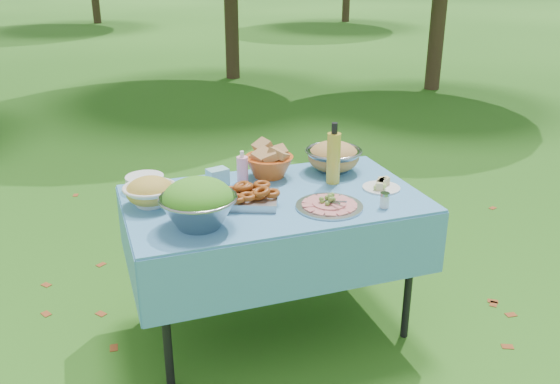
# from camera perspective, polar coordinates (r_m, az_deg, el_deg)

# --- Properties ---
(ground) EXTENTS (80.00, 80.00, 0.00)m
(ground) POSITION_cam_1_polar(r_m,az_deg,el_deg) (3.33, -0.54, -12.68)
(ground) COLOR black
(ground) RESTS_ON ground
(picnic_table) EXTENTS (1.46, 0.86, 0.76)m
(picnic_table) POSITION_cam_1_polar(r_m,az_deg,el_deg) (3.13, -0.57, -6.94)
(picnic_table) COLOR #82D0FA
(picnic_table) RESTS_ON ground
(salad_bowl) EXTENTS (0.36, 0.36, 0.23)m
(salad_bowl) POSITION_cam_1_polar(r_m,az_deg,el_deg) (2.63, -7.88, -1.06)
(salad_bowl) COLOR gray
(salad_bowl) RESTS_ON picnic_table
(pasta_bowl_white) EXTENTS (0.31, 0.31, 0.14)m
(pasta_bowl_white) POSITION_cam_1_polar(r_m,az_deg,el_deg) (2.91, -12.40, 0.07)
(pasta_bowl_white) COLOR white
(pasta_bowl_white) RESTS_ON picnic_table
(plate_stack) EXTENTS (0.26, 0.26, 0.07)m
(plate_stack) POSITION_cam_1_polar(r_m,az_deg,el_deg) (3.13, -12.87, 0.90)
(plate_stack) COLOR white
(plate_stack) RESTS_ON picnic_table
(wipes_box) EXTENTS (0.12, 0.10, 0.09)m
(wipes_box) POSITION_cam_1_polar(r_m,az_deg,el_deg) (3.10, -6.02, 1.40)
(wipes_box) COLOR #82C8D8
(wipes_box) RESTS_ON picnic_table
(sanitizer_bottle) EXTENTS (0.07, 0.07, 0.17)m
(sanitizer_bottle) POSITION_cam_1_polar(r_m,az_deg,el_deg) (3.13, -3.64, 2.44)
(sanitizer_bottle) COLOR #FF9FC6
(sanitizer_bottle) RESTS_ON picnic_table
(bread_bowl) EXTENTS (0.27, 0.27, 0.18)m
(bread_bowl) POSITION_cam_1_polar(r_m,az_deg,el_deg) (3.21, -1.06, 2.99)
(bread_bowl) COLOR #CE521A
(bread_bowl) RESTS_ON picnic_table
(pasta_bowl_steel) EXTENTS (0.40, 0.40, 0.17)m
(pasta_bowl_steel) POSITION_cam_1_polar(r_m,az_deg,el_deg) (3.32, 5.17, 3.46)
(pasta_bowl_steel) COLOR gray
(pasta_bowl_steel) RESTS_ON picnic_table
(fried_tray) EXTENTS (0.39, 0.34, 0.08)m
(fried_tray) POSITION_cam_1_polar(r_m,az_deg,el_deg) (2.87, -3.47, -0.41)
(fried_tray) COLOR #AAAAAF
(fried_tray) RESTS_ON picnic_table
(charcuterie_platter) EXTENTS (0.43, 0.43, 0.07)m
(charcuterie_platter) POSITION_cam_1_polar(r_m,az_deg,el_deg) (2.84, 4.79, -0.79)
(charcuterie_platter) COLOR #ACAFB3
(charcuterie_platter) RESTS_ON picnic_table
(oil_bottle) EXTENTS (0.09, 0.09, 0.33)m
(oil_bottle) POSITION_cam_1_polar(r_m,az_deg,el_deg) (3.11, 5.19, 3.73)
(oil_bottle) COLOR gold
(oil_bottle) RESTS_ON picnic_table
(cheese_plate) EXTENTS (0.20, 0.20, 0.05)m
(cheese_plate) POSITION_cam_1_polar(r_m,az_deg,el_deg) (3.10, 9.75, 0.79)
(cheese_plate) COLOR white
(cheese_plate) RESTS_ON picnic_table
(shaker) EXTENTS (0.05, 0.05, 0.07)m
(shaker) POSITION_cam_1_polar(r_m,az_deg,el_deg) (2.87, 10.04, -0.77)
(shaker) COLOR silver
(shaker) RESTS_ON picnic_table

